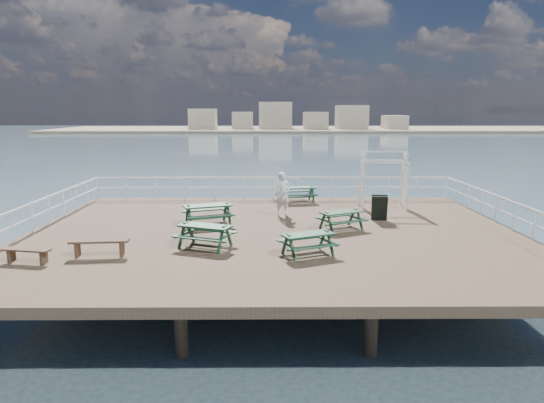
{
  "coord_description": "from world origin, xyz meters",
  "views": [
    {
      "loc": [
        -0.21,
        -17.37,
        4.41
      ],
      "look_at": [
        -0.07,
        0.11,
        1.1
      ],
      "focal_mm": 32.0,
      "sensor_mm": 36.0,
      "label": 1
    }
  ],
  "objects": [
    {
      "name": "picnic_table_d",
      "position": [
        -2.27,
        -2.05,
        0.53
      ],
      "size": [
        2.09,
        1.9,
        0.83
      ],
      "rotation": [
        0.0,
        0.0,
        -0.38
      ],
      "color": "#153B23",
      "rests_on": "ground"
    },
    {
      "name": "flat_bench_near",
      "position": [
        -7.29,
        -3.64,
        0.31
      ],
      "size": [
        1.46,
        0.6,
        0.41
      ],
      "rotation": [
        0.0,
        0.0,
        -0.19
      ],
      "color": "brown",
      "rests_on": "ground"
    },
    {
      "name": "person",
      "position": [
        0.41,
        2.7,
        0.92
      ],
      "size": [
        0.79,
        0.66,
        1.85
      ],
      "primitive_type": "imported",
      "rotation": [
        0.0,
        0.0,
        0.38
      ],
      "color": "white",
      "rests_on": "ground"
    },
    {
      "name": "sandwich_board",
      "position": [
        4.29,
        1.79,
        0.5
      ],
      "size": [
        0.69,
        0.56,
        1.03
      ],
      "rotation": [
        0.0,
        0.0,
        -0.16
      ],
      "color": "black",
      "rests_on": "ground"
    },
    {
      "name": "sea_backdrop",
      "position": [
        12.54,
        134.07,
        -0.51
      ],
      "size": [
        300.0,
        300.0,
        9.2
      ],
      "color": "#3C5365",
      "rests_on": "ground"
    },
    {
      "name": "picnic_table_c",
      "position": [
        2.53,
        0.32,
        0.49
      ],
      "size": [
        1.97,
        1.83,
        0.77
      ],
      "rotation": [
        0.0,
        0.0,
        0.45
      ],
      "color": "#153B23",
      "rests_on": "ground"
    },
    {
      "name": "picnic_table_a",
      "position": [
        -2.56,
        1.1,
        0.57
      ],
      "size": [
        2.21,
        2.0,
        0.89
      ],
      "rotation": [
        0.0,
        0.0,
        0.34
      ],
      "color": "#153B23",
      "rests_on": "ground"
    },
    {
      "name": "flat_bench_far",
      "position": [
        -5.38,
        -3.03,
        0.38
      ],
      "size": [
        1.8,
        0.56,
        0.51
      ],
      "rotation": [
        0.0,
        0.0,
        0.08
      ],
      "color": "brown",
      "rests_on": "ground"
    },
    {
      "name": "picnic_table_b",
      "position": [
        1.2,
        5.8,
        0.53
      ],
      "size": [
        1.91,
        1.63,
        0.83
      ],
      "rotation": [
        0.0,
        0.0,
        0.16
      ],
      "color": "#153B23",
      "rests_on": "ground"
    },
    {
      "name": "railing",
      "position": [
        -0.07,
        2.57,
        0.87
      ],
      "size": [
        17.77,
        13.76,
        1.1
      ],
      "color": "white",
      "rests_on": "ground"
    },
    {
      "name": "picnic_table_e",
      "position": [
        1.01,
        -2.95,
        0.49
      ],
      "size": [
        1.95,
        1.79,
        0.77
      ],
      "rotation": [
        0.0,
        0.0,
        0.41
      ],
      "color": "#153B23",
      "rests_on": "ground"
    },
    {
      "name": "ground",
      "position": [
        0.0,
        0.0,
        -0.15
      ],
      "size": [
        18.0,
        14.0,
        0.3
      ],
      "primitive_type": "cube",
      "color": "brown",
      "rests_on": "ground"
    },
    {
      "name": "trellis_arbor",
      "position": [
        5.0,
        4.25,
        1.16
      ],
      "size": [
        2.13,
        1.2,
        2.6
      ],
      "rotation": [
        0.0,
        0.0,
        -0.04
      ],
      "color": "white",
      "rests_on": "ground"
    }
  ]
}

